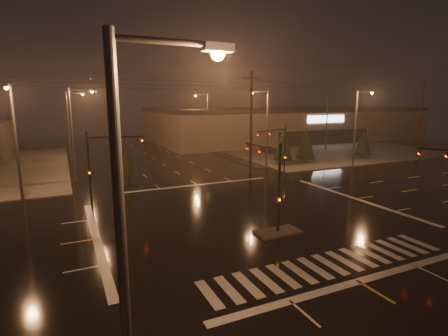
# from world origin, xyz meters

# --- Properties ---
(ground) EXTENTS (140.00, 140.00, 0.00)m
(ground) POSITION_xyz_m (0.00, 0.00, 0.00)
(ground) COLOR black
(ground) RESTS_ON ground
(sidewalk_ne) EXTENTS (36.00, 36.00, 0.12)m
(sidewalk_ne) POSITION_xyz_m (30.00, 30.00, 0.06)
(sidewalk_ne) COLOR #46443E
(sidewalk_ne) RESTS_ON ground
(median_island) EXTENTS (3.00, 1.60, 0.15)m
(median_island) POSITION_xyz_m (0.00, -4.00, 0.07)
(median_island) COLOR #46443E
(median_island) RESTS_ON ground
(crosswalk) EXTENTS (15.00, 2.60, 0.01)m
(crosswalk) POSITION_xyz_m (0.00, -9.00, 0.01)
(crosswalk) COLOR beige
(crosswalk) RESTS_ON ground
(stop_bar_near) EXTENTS (16.00, 0.50, 0.01)m
(stop_bar_near) POSITION_xyz_m (0.00, -11.00, 0.01)
(stop_bar_near) COLOR beige
(stop_bar_near) RESTS_ON ground
(stop_bar_far) EXTENTS (16.00, 0.50, 0.01)m
(stop_bar_far) POSITION_xyz_m (0.00, 11.00, 0.01)
(stop_bar_far) COLOR beige
(stop_bar_far) RESTS_ON ground
(parking_lot) EXTENTS (50.00, 24.00, 0.08)m
(parking_lot) POSITION_xyz_m (35.00, 28.00, 0.04)
(parking_lot) COLOR black
(parking_lot) RESTS_ON ground
(retail_building) EXTENTS (60.20, 28.30, 7.20)m
(retail_building) POSITION_xyz_m (35.00, 45.99, 3.84)
(retail_building) COLOR #716251
(retail_building) RESTS_ON ground
(signal_mast_median) EXTENTS (0.25, 4.59, 6.00)m
(signal_mast_median) POSITION_xyz_m (0.00, -3.07, 3.75)
(signal_mast_median) COLOR black
(signal_mast_median) RESTS_ON ground
(signal_mast_ne) EXTENTS (4.84, 1.86, 6.00)m
(signal_mast_ne) POSITION_xyz_m (9.50, 10.14, 3.79)
(signal_mast_ne) COLOR black
(signal_mast_ne) RESTS_ON ground
(signal_mast_nw) EXTENTS (4.84, 1.86, 6.00)m
(signal_mast_nw) POSITION_xyz_m (-9.50, 10.14, 3.79)
(signal_mast_nw) COLOR black
(signal_mast_nw) RESTS_ON ground
(streetlight_0) EXTENTS (2.77, 0.32, 10.00)m
(streetlight_0) POSITION_xyz_m (-11.18, -15.00, 5.80)
(streetlight_0) COLOR #38383A
(streetlight_0) RESTS_ON ground
(streetlight_1) EXTENTS (2.77, 0.32, 10.00)m
(streetlight_1) POSITION_xyz_m (-11.18, 18.00, 5.80)
(streetlight_1) COLOR #38383A
(streetlight_1) RESTS_ON ground
(streetlight_2) EXTENTS (2.77, 0.32, 10.00)m
(streetlight_2) POSITION_xyz_m (-11.18, 34.00, 5.80)
(streetlight_2) COLOR #38383A
(streetlight_2) RESTS_ON ground
(streetlight_3) EXTENTS (2.77, 0.32, 10.00)m
(streetlight_3) POSITION_xyz_m (11.18, 16.00, 5.80)
(streetlight_3) COLOR #38383A
(streetlight_3) RESTS_ON ground
(streetlight_4) EXTENTS (2.77, 0.32, 10.00)m
(streetlight_4) POSITION_xyz_m (11.18, 36.00, 5.80)
(streetlight_4) COLOR #38383A
(streetlight_4) RESTS_ON ground
(streetlight_5) EXTENTS (0.32, 2.77, 10.00)m
(streetlight_5) POSITION_xyz_m (-16.00, 11.18, 5.80)
(streetlight_5) COLOR #38383A
(streetlight_5) RESTS_ON ground
(streetlight_6) EXTENTS (0.32, 2.77, 10.00)m
(streetlight_6) POSITION_xyz_m (22.00, 11.18, 5.80)
(streetlight_6) COLOR #38383A
(streetlight_6) RESTS_ON ground
(utility_pole_1) EXTENTS (2.20, 0.32, 12.00)m
(utility_pole_1) POSITION_xyz_m (8.00, 14.00, 6.13)
(utility_pole_1) COLOR black
(utility_pole_1) RESTS_ON ground
(utility_pole_2) EXTENTS (2.20, 0.32, 12.00)m
(utility_pole_2) POSITION_xyz_m (38.00, 14.00, 6.13)
(utility_pole_2) COLOR black
(utility_pole_2) RESTS_ON ground
(conifer_0) EXTENTS (2.73, 2.73, 4.97)m
(conifer_0) POSITION_xyz_m (14.83, 17.17, 2.83)
(conifer_0) COLOR black
(conifer_0) RESTS_ON ground
(conifer_1) EXTENTS (2.75, 2.75, 5.00)m
(conifer_1) POSITION_xyz_m (18.37, 16.77, 2.85)
(conifer_1) COLOR black
(conifer_1) RESTS_ON ground
(conifer_2) EXTENTS (2.48, 2.48, 4.57)m
(conifer_2) POSITION_xyz_m (28.67, 16.26, 2.63)
(conifer_2) COLOR black
(conifer_2) RESTS_ON ground
(conifer_3) EXTENTS (2.02, 2.02, 3.85)m
(conifer_3) POSITION_xyz_m (-6.06, 16.68, 2.27)
(conifer_3) COLOR black
(conifer_3) RESTS_ON ground
(car_parked) EXTENTS (1.90, 3.92, 1.29)m
(car_parked) POSITION_xyz_m (18.80, 27.04, 0.64)
(car_parked) COLOR black
(car_parked) RESTS_ON ground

